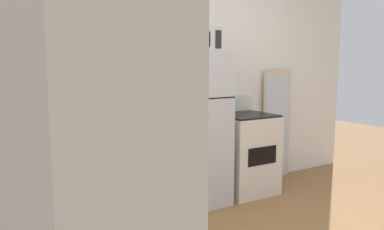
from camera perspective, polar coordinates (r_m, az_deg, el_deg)
wall_back_white at (r=4.54m, az=-0.69°, el=4.92°), size 5.00×0.10×2.60m
desk at (r=3.85m, az=-13.52°, el=-7.64°), size 1.15×0.60×0.75m
desk_lamp at (r=3.72m, az=-16.96°, el=-0.95°), size 0.14×0.12×0.35m
paper_towel_roll at (r=3.93m, az=-13.52°, el=-2.12°), size 0.11×0.11×0.24m
refrigerator at (r=4.21m, az=0.17°, el=-2.10°), size 0.65×0.62×1.61m
microwave at (r=4.13m, az=0.33°, el=10.75°), size 0.46×0.35×0.26m
oven_range at (r=4.68m, az=7.57°, el=-5.38°), size 0.62×0.61×1.10m
leaning_mirror at (r=5.28m, az=11.97°, el=-1.35°), size 0.44×0.03×1.40m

